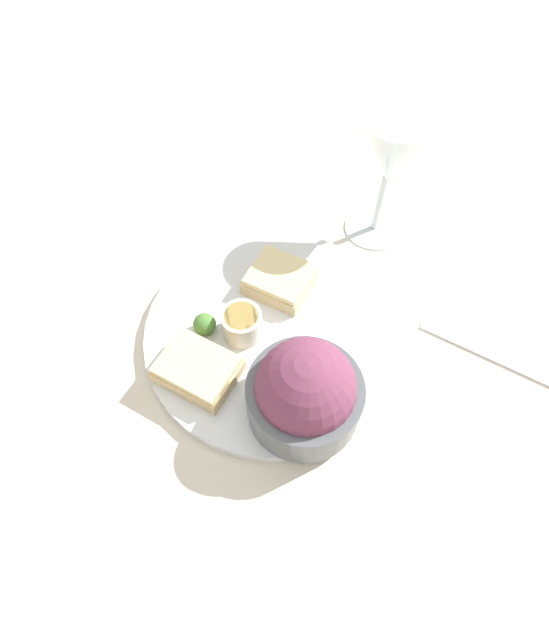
{
  "coord_description": "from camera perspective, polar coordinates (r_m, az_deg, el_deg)",
  "views": [
    {
      "loc": [
        0.07,
        -0.29,
        0.51
      ],
      "look_at": [
        0.0,
        0.0,
        0.03
      ],
      "focal_mm": 28.0,
      "sensor_mm": 36.0,
      "label": 1
    }
  ],
  "objects": [
    {
      "name": "cheese_toast_far",
      "position": [
        0.6,
        0.6,
        4.69
      ],
      "size": [
        0.09,
        0.08,
        0.03
      ],
      "color": "#D1B27F",
      "rests_on": "dinner_plate"
    },
    {
      "name": "fork",
      "position": [
        0.63,
        24.13,
        -4.12
      ],
      "size": [
        0.18,
        0.06,
        0.01
      ],
      "color": "silver",
      "rests_on": "ground_plane"
    },
    {
      "name": "ground_plane",
      "position": [
        0.59,
        0.0,
        -1.77
      ],
      "size": [
        4.0,
        4.0,
        0.0
      ],
      "primitive_type": "plane",
      "color": "beige"
    },
    {
      "name": "garnish",
      "position": [
        0.57,
        -7.99,
        -0.49
      ],
      "size": [
        0.03,
        0.03,
        0.03
      ],
      "color": "#477533",
      "rests_on": "dinner_plate"
    },
    {
      "name": "cheese_toast_near",
      "position": [
        0.55,
        -8.78,
        -5.55
      ],
      "size": [
        0.1,
        0.08,
        0.03
      ],
      "color": "#D1B27F",
      "rests_on": "dinner_plate"
    },
    {
      "name": "salad_bowl",
      "position": [
        0.5,
        3.48,
        -8.25
      ],
      "size": [
        0.12,
        0.12,
        0.1
      ],
      "color": "#4C5156",
      "rests_on": "dinner_plate"
    },
    {
      "name": "sauce_ramekin",
      "position": [
        0.56,
        -3.76,
        -0.36
      ],
      "size": [
        0.05,
        0.05,
        0.04
      ],
      "color": "beige",
      "rests_on": "dinner_plate"
    },
    {
      "name": "wine_glass",
      "position": [
        0.62,
        13.23,
        18.06
      ],
      "size": [
        0.09,
        0.09,
        0.17
      ],
      "color": "silver",
      "rests_on": "ground_plane"
    },
    {
      "name": "dinner_plate",
      "position": [
        0.59,
        0.0,
        -1.42
      ],
      "size": [
        0.3,
        0.3,
        0.01
      ],
      "color": "silver",
      "rests_on": "ground_plane"
    }
  ]
}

